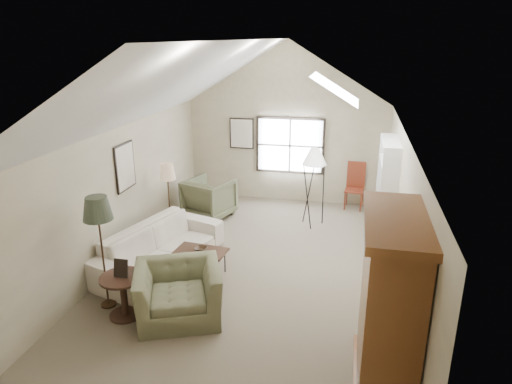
% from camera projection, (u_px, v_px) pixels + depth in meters
% --- Properties ---
extents(room_shell, '(5.01, 8.01, 4.00)m').
position_uv_depth(room_shell, '(251.00, 92.00, 7.22)').
color(room_shell, '#716451').
rests_on(room_shell, ground).
extents(window, '(1.72, 0.08, 1.42)m').
position_uv_depth(window, '(290.00, 146.00, 11.43)').
color(window, black).
rests_on(window, room_shell).
extents(skylight, '(0.80, 1.20, 0.52)m').
position_uv_depth(skylight, '(336.00, 87.00, 7.78)').
color(skylight, white).
rests_on(skylight, room_shell).
extents(wall_art, '(1.97, 3.71, 0.88)m').
position_uv_depth(wall_art, '(186.00, 149.00, 9.87)').
color(wall_art, black).
rests_on(wall_art, room_shell).
extents(armoire, '(0.60, 1.50, 2.20)m').
position_uv_depth(armoire, '(389.00, 307.00, 5.24)').
color(armoire, brown).
rests_on(armoire, ground).
extents(tv_alcove, '(0.32, 1.30, 2.10)m').
position_uv_depth(tv_alcove, '(386.00, 193.00, 8.89)').
color(tv_alcove, white).
rests_on(tv_alcove, ground).
extents(media_console, '(0.34, 1.18, 0.60)m').
position_uv_depth(media_console, '(381.00, 233.00, 9.17)').
color(media_console, '#382316').
rests_on(media_console, ground).
extents(tv_panel, '(0.05, 0.90, 0.55)m').
position_uv_depth(tv_panel, '(384.00, 204.00, 8.97)').
color(tv_panel, black).
rests_on(tv_panel, media_console).
extents(sofa, '(1.76, 2.86, 0.78)m').
position_uv_depth(sofa, '(161.00, 247.00, 8.35)').
color(sofa, beige).
rests_on(sofa, ground).
extents(armchair_near, '(1.57, 1.48, 0.81)m').
position_uv_depth(armchair_near, '(178.00, 293.00, 6.83)').
color(armchair_near, '#6B6C4B').
rests_on(armchair_near, ground).
extents(armchair_far, '(1.27, 1.29, 0.92)m').
position_uv_depth(armchair_far, '(209.00, 198.00, 10.65)').
color(armchair_far, '#565A3F').
rests_on(armchair_far, ground).
extents(coffee_table, '(0.94, 0.58, 0.46)m').
position_uv_depth(coffee_table, '(201.00, 262.00, 8.14)').
color(coffee_table, '#3A2318').
rests_on(coffee_table, ground).
extents(bowl, '(0.23, 0.23, 0.05)m').
position_uv_depth(bowl, '(201.00, 249.00, 8.06)').
color(bowl, '#362316').
rests_on(bowl, coffee_table).
extents(side_table, '(0.83, 0.83, 0.67)m').
position_uv_depth(side_table, '(124.00, 296.00, 6.87)').
color(side_table, '#351F16').
rests_on(side_table, ground).
extents(side_chair, '(0.49, 0.49, 1.15)m').
position_uv_depth(side_chair, '(355.00, 186.00, 11.14)').
color(side_chair, maroon).
rests_on(side_chair, ground).
extents(tripod_lamp, '(0.66, 0.66, 1.81)m').
position_uv_depth(tripod_lamp, '(313.00, 187.00, 10.02)').
color(tripod_lamp, white).
rests_on(tripod_lamp, ground).
extents(dark_lamp, '(0.55, 0.55, 1.86)m').
position_uv_depth(dark_lamp, '(102.00, 252.00, 6.94)').
color(dark_lamp, '#282E20').
rests_on(dark_lamp, ground).
extents(tan_lamp, '(0.42, 0.42, 1.67)m').
position_uv_depth(tan_lamp, '(169.00, 201.00, 9.38)').
color(tan_lamp, tan).
rests_on(tan_lamp, ground).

